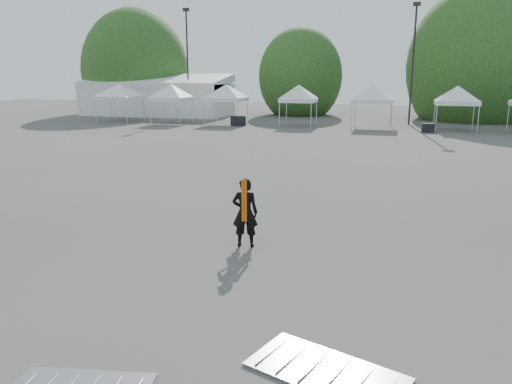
# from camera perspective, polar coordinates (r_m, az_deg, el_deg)

# --- Properties ---
(ground) EXTENTS (120.00, 120.00, 0.00)m
(ground) POSITION_cam_1_polar(r_m,az_deg,el_deg) (13.20, 4.58, -5.10)
(ground) COLOR #474442
(ground) RESTS_ON ground
(marquee) EXTENTS (15.00, 6.25, 4.23)m
(marquee) POSITION_cam_1_polar(r_m,az_deg,el_deg) (53.29, -11.27, 10.71)
(marquee) COLOR white
(marquee) RESTS_ON ground
(light_pole_west) EXTENTS (0.60, 0.25, 10.30)m
(light_pole_west) POSITION_cam_1_polar(r_m,az_deg,el_deg) (50.64, -7.84, 15.02)
(light_pole_west) COLOR black
(light_pole_west) RESTS_ON ground
(light_pole_east) EXTENTS (0.60, 0.25, 9.80)m
(light_pole_east) POSITION_cam_1_polar(r_m,az_deg,el_deg) (44.30, 17.53, 14.48)
(light_pole_east) COLOR black
(light_pole_east) RESTS_ON ground
(tree_far_w) EXTENTS (4.80, 4.80, 7.30)m
(tree_far_w) POSITION_cam_1_polar(r_m,az_deg,el_deg) (57.79, -13.61, 13.33)
(tree_far_w) COLOR #382314
(tree_far_w) RESTS_ON ground
(tree_mid_w) EXTENTS (4.16, 4.16, 6.33)m
(tree_mid_w) POSITION_cam_1_polar(r_m,az_deg,el_deg) (53.32, 5.09, 13.02)
(tree_mid_w) COLOR #382314
(tree_mid_w) RESTS_ON ground
(tree_mid_e) EXTENTS (5.12, 5.12, 7.79)m
(tree_mid_e) POSITION_cam_1_polar(r_m,az_deg,el_deg) (51.69, 24.19, 12.94)
(tree_mid_e) COLOR #382314
(tree_mid_e) RESTS_ON ground
(tent_a) EXTENTS (4.65, 4.65, 3.88)m
(tent_a) POSITION_cam_1_polar(r_m,az_deg,el_deg) (47.21, -15.36, 11.52)
(tent_a) COLOR silver
(tent_a) RESTS_ON ground
(tent_b) EXTENTS (4.09, 4.09, 3.88)m
(tent_b) POSITION_cam_1_polar(r_m,az_deg,el_deg) (44.26, -9.69, 11.70)
(tent_b) COLOR silver
(tent_b) RESTS_ON ground
(tent_c) EXTENTS (4.34, 4.34, 3.88)m
(tent_c) POSITION_cam_1_polar(r_m,az_deg,el_deg) (42.91, -3.42, 11.82)
(tent_c) COLOR silver
(tent_c) RESTS_ON ground
(tent_d) EXTENTS (3.92, 3.92, 3.88)m
(tent_d) POSITION_cam_1_polar(r_m,az_deg,el_deg) (41.38, 4.90, 11.74)
(tent_d) COLOR silver
(tent_d) RESTS_ON ground
(tent_e) EXTENTS (4.43, 4.43, 3.88)m
(tent_e) POSITION_cam_1_polar(r_m,az_deg,el_deg) (40.74, 13.26, 11.42)
(tent_e) COLOR silver
(tent_e) RESTS_ON ground
(tent_f) EXTENTS (4.30, 4.30, 3.88)m
(tent_f) POSITION_cam_1_polar(r_m,az_deg,el_deg) (40.60, 22.07, 10.81)
(tent_f) COLOR silver
(tent_f) RESTS_ON ground
(man) EXTENTS (0.70, 0.53, 1.73)m
(man) POSITION_cam_1_polar(r_m,az_deg,el_deg) (12.19, -1.26, -2.36)
(man) COLOR black
(man) RESTS_ON ground
(barrier_mid) EXTENTS (2.43, 1.75, 0.07)m
(barrier_mid) POSITION_cam_1_polar(r_m,az_deg,el_deg) (7.61, 8.06, -19.64)
(barrier_mid) COLOR #919498
(barrier_mid) RESTS_ON ground
(crate_west) EXTENTS (1.18, 1.02, 0.78)m
(crate_west) POSITION_cam_1_polar(r_m,az_deg,el_deg) (41.62, -2.05, 8.11)
(crate_west) COLOR black
(crate_west) RESTS_ON ground
(crate_mid) EXTENTS (0.89, 0.71, 0.66)m
(crate_mid) POSITION_cam_1_polar(r_m,az_deg,el_deg) (38.86, 19.05, 6.94)
(crate_mid) COLOR black
(crate_mid) RESTS_ON ground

